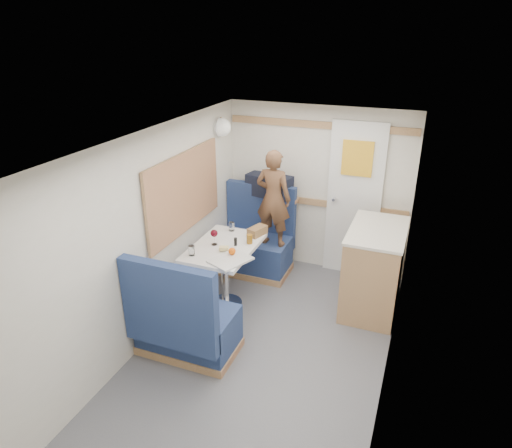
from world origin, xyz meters
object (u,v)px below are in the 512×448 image
at_px(orange_fruit, 232,251).
at_px(tumbler_left, 192,250).
at_px(dome_light, 222,127).
at_px(galley_counter, 374,268).
at_px(tray, 230,260).
at_px(bench_far, 255,247).
at_px(person, 273,198).
at_px(beer_glass, 250,239).
at_px(pepper_grinder, 236,242).
at_px(bread_loaf, 257,231).
at_px(tumbler_mid, 232,226).
at_px(duffel_bag, 269,186).
at_px(dinette_table, 224,259).
at_px(bench_near, 185,327).
at_px(cheese_block, 224,248).
at_px(wine_glass, 214,234).

bearing_deg(orange_fruit, tumbler_left, -161.55).
xyz_separation_m(dome_light, orange_fruit, (0.56, -1.03, -0.98)).
relative_size(galley_counter, tray, 2.44).
bearing_deg(bench_far, person, -22.05).
height_order(beer_glass, pepper_grinder, beer_glass).
xyz_separation_m(person, bread_loaf, (-0.05, -0.38, -0.25)).
height_order(dome_light, tumbler_mid, dome_light).
bearing_deg(duffel_bag, galley_counter, -10.35).
bearing_deg(tumbler_left, bench_far, 79.90).
xyz_separation_m(bench_far, galley_counter, (1.47, -0.31, 0.17)).
relative_size(tumbler_left, tumbler_mid, 1.03).
bearing_deg(bench_far, tray, -80.16).
relative_size(beer_glass, pepper_grinder, 1.15).
xyz_separation_m(dinette_table, orange_fruit, (0.17, -0.18, 0.21)).
distance_m(dinette_table, bread_loaf, 0.48).
xyz_separation_m(dome_light, beer_glass, (0.61, -0.70, -0.98)).
xyz_separation_m(dome_light, pepper_grinder, (0.50, -0.80, -0.99)).
xyz_separation_m(bench_near, person, (0.27, 1.62, 0.71)).
xyz_separation_m(tray, bread_loaf, (0.03, 0.65, 0.04)).
bearing_deg(bench_far, beer_glass, -72.50).
relative_size(bench_far, cheese_block, 11.00).
bearing_deg(bread_loaf, tray, -92.41).
xyz_separation_m(dome_light, tray, (0.59, -1.13, -1.02)).
bearing_deg(bench_near, tray, 71.46).
height_order(cheese_block, wine_glass, wine_glass).
relative_size(duffel_bag, bread_loaf, 2.47).
bearing_deg(galley_counter, orange_fruit, -150.71).
bearing_deg(orange_fruit, bread_loaf, 84.61).
bearing_deg(duffel_bag, tumbler_mid, -90.73).
bearing_deg(cheese_block, tumbler_mid, 105.33).
relative_size(person, tumbler_left, 10.97).
bearing_deg(orange_fruit, galley_counter, 29.29).
bearing_deg(orange_fruit, bench_near, -104.11).
relative_size(bench_far, tumbler_left, 10.21).
height_order(person, tray, person).
distance_m(dome_light, tumbler_left, 1.52).
relative_size(duffel_bag, pepper_grinder, 6.29).
bearing_deg(dinette_table, bench_far, 90.00).
bearing_deg(tumbler_left, dome_light, 98.97).
bearing_deg(beer_glass, bread_loaf, 90.00).
xyz_separation_m(bench_far, beer_glass, (0.23, -0.71, 0.47)).
bearing_deg(bread_loaf, beer_glass, -90.00).
relative_size(cheese_block, tumbler_left, 0.93).
height_order(bench_near, cheese_block, bench_near).
bearing_deg(pepper_grinder, beer_glass, 40.56).
relative_size(person, tray, 3.00).
height_order(duffel_bag, tumbler_mid, duffel_bag).
bearing_deg(bench_near, pepper_grinder, 83.20).
bearing_deg(galley_counter, tumbler_left, -153.01).
bearing_deg(tumbler_left, person, 65.70).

